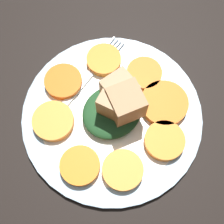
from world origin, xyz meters
TOP-DOWN VIEW (x-y plane):
  - table_slab at (0.00, 0.00)cm, footprint 120.00×120.00cm
  - plate at (0.00, 0.00)cm, footprint 29.44×29.44cm
  - carrot_slice_0 at (-5.06, -8.38)cm, footprint 5.94×5.94cm
  - carrot_slice_1 at (2.76, -9.45)cm, footprint 6.28×6.28cm
  - carrot_slice_2 at (8.13, -4.85)cm, footprint 6.63×6.63cm
  - carrot_slice_3 at (9.16, 3.54)cm, footprint 6.11×6.11cm
  - carrot_slice_4 at (4.60, 8.14)cm, footprint 6.25×6.25cm
  - carrot_slice_5 at (-3.36, 8.77)cm, footprint 6.34×6.34cm
  - carrot_slice_6 at (-7.59, 4.11)cm, footprint 7.81×7.81cm
  - carrot_slice_7 at (-8.65, -2.02)cm, footprint 6.01×6.01cm
  - center_pile at (-0.90, 0.06)cm, footprint 9.81×8.83cm
  - fork at (-1.49, -7.88)cm, footprint 18.06×6.22cm

SIDE VIEW (x-z plane):
  - table_slab at x=0.00cm, z-range 0.00..2.00cm
  - plate at x=0.00cm, z-range 1.99..3.04cm
  - fork at x=-1.49cm, z-range 3.10..3.50cm
  - carrot_slice_0 at x=-5.06cm, z-range 3.10..4.36cm
  - carrot_slice_1 at x=2.76cm, z-range 3.10..4.36cm
  - carrot_slice_2 at x=8.13cm, z-range 3.10..4.36cm
  - carrot_slice_3 at x=9.16cm, z-range 3.10..4.36cm
  - carrot_slice_4 at x=4.60cm, z-range 3.10..4.36cm
  - carrot_slice_5 at x=-3.36cm, z-range 3.10..4.36cm
  - carrot_slice_6 at x=-7.59cm, z-range 3.10..4.36cm
  - carrot_slice_7 at x=-8.65cm, z-range 3.10..4.36cm
  - center_pile at x=-0.90cm, z-range 2.70..9.77cm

